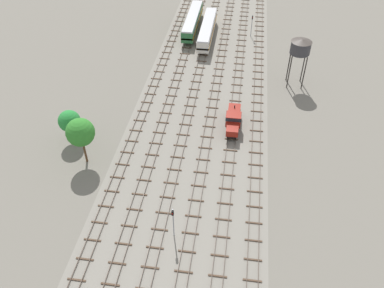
% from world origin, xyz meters
% --- Properties ---
extents(ground_plane, '(480.00, 480.00, 0.00)m').
position_xyz_m(ground_plane, '(0.00, 56.00, 0.00)').
color(ground_plane, slate).
extents(ballast_bed, '(25.78, 176.00, 0.01)m').
position_xyz_m(ballast_bed, '(0.00, 56.00, 0.00)').
color(ballast_bed, gray).
rests_on(ballast_bed, ground).
extents(track_far_left, '(2.40, 126.00, 0.29)m').
position_xyz_m(track_far_left, '(-10.89, 57.00, 0.14)').
color(track_far_left, '#47382D').
rests_on(track_far_left, ground).
extents(track_left, '(2.40, 126.00, 0.29)m').
position_xyz_m(track_left, '(-6.53, 57.00, 0.14)').
color(track_left, '#47382D').
rests_on(track_left, ground).
extents(track_centre_left, '(2.40, 126.00, 0.29)m').
position_xyz_m(track_centre_left, '(-2.18, 57.00, 0.14)').
color(track_centre_left, '#47382D').
rests_on(track_centre_left, ground).
extents(track_centre, '(2.40, 126.00, 0.29)m').
position_xyz_m(track_centre, '(2.18, 57.00, 0.14)').
color(track_centre, '#47382D').
rests_on(track_centre, ground).
extents(track_centre_right, '(2.40, 126.00, 0.29)m').
position_xyz_m(track_centre_right, '(6.53, 57.00, 0.14)').
color(track_centre_right, '#47382D').
rests_on(track_centre_right, ground).
extents(track_right, '(2.40, 126.00, 0.29)m').
position_xyz_m(track_right, '(10.89, 57.00, 0.14)').
color(track_right, '#47382D').
rests_on(track_right, ground).
extents(shunter_loco_centre_right_nearest, '(2.74, 8.46, 3.10)m').
position_xyz_m(shunter_loco_centre_right_nearest, '(6.53, 40.82, 2.01)').
color(shunter_loco_centre_right_nearest, maroon).
rests_on(shunter_loco_centre_right_nearest, ground).
extents(diesel_railcar_centre_left_near, '(2.96, 20.50, 3.80)m').
position_xyz_m(diesel_railcar_centre_left_near, '(-2.18, 76.15, 2.60)').
color(diesel_railcar_centre_left_near, beige).
rests_on(diesel_railcar_centre_left_near, ground).
extents(diesel_railcar_left_mid, '(2.96, 20.50, 3.80)m').
position_xyz_m(diesel_railcar_left_mid, '(-6.53, 80.66, 2.60)').
color(diesel_railcar_left_mid, '#286638').
rests_on(diesel_railcar_left_mid, ground).
extents(water_tower, '(4.17, 4.17, 10.30)m').
position_xyz_m(water_tower, '(18.38, 57.51, 8.63)').
color(water_tower, '#2D2826').
rests_on(water_tower, ground).
extents(signal_post_nearest, '(0.28, 0.47, 5.57)m').
position_xyz_m(signal_post_nearest, '(8.71, 79.13, 3.53)').
color(signal_post_nearest, gray).
rests_on(signal_post_nearest, ground).
extents(signal_post_near, '(0.28, 0.47, 5.52)m').
position_xyz_m(signal_post_near, '(0.00, 15.82, 3.50)').
color(signal_post_near, gray).
rests_on(signal_post_near, ground).
extents(lineside_tree_0, '(3.80, 3.80, 6.22)m').
position_xyz_m(lineside_tree_0, '(-21.03, 33.32, 4.30)').
color(lineside_tree_0, '#4C331E').
rests_on(lineside_tree_0, ground).
extents(lineside_tree_1, '(4.58, 4.58, 8.50)m').
position_xyz_m(lineside_tree_1, '(-16.96, 28.51, 6.19)').
color(lineside_tree_1, '#4C331E').
rests_on(lineside_tree_1, ground).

